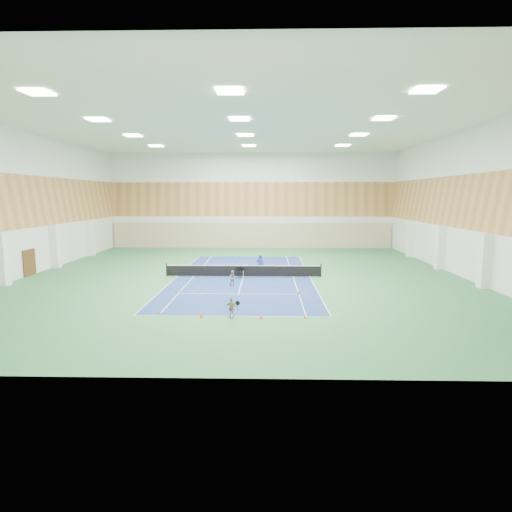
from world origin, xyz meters
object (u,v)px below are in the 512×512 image
Objects in this scene: child_court at (233,278)px; child_apron at (231,308)px; tennis_net at (243,270)px; ball_cart at (240,273)px; coach at (260,265)px.

child_apron is at bearing -100.45° from child_court.
tennis_net is 11.12× the size of child_court.
child_apron reaches higher than ball_cart.
ball_cart is (-0.23, 11.33, -0.08)m from child_apron.
coach is 1.50× the size of child_court.
child_apron is 1.18× the size of ball_cart.
ball_cart is (-0.25, -0.82, -0.08)m from tennis_net.
tennis_net is 11.49× the size of child_apron.
child_court reaches higher than child_apron.
tennis_net is 12.14m from child_apron.
tennis_net is at bearing 66.99° from child_court.
tennis_net is 1.64m from coach.
child_court is 2.91m from ball_cart.
child_court is at bearing 114.24° from child_apron.
child_apron reaches higher than tennis_net.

